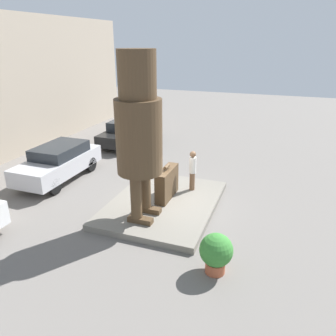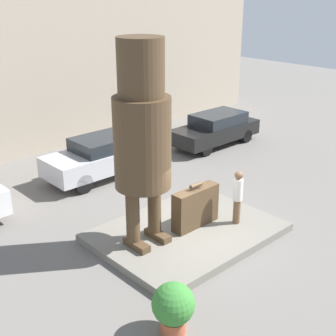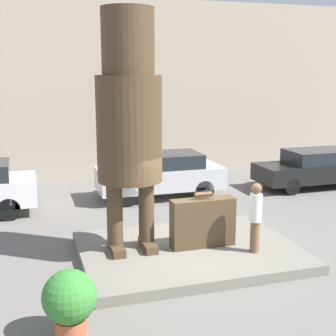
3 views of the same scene
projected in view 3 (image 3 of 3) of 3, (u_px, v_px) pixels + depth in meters
The scene contains 9 objects.
ground_plane at pixel (189, 256), 11.35m from camera, with size 60.00×60.00×0.00m, color slate.
pedestal at pixel (189, 252), 11.33m from camera, with size 5.16×3.86×0.24m.
building_backdrop at pixel (112, 89), 19.76m from camera, with size 28.00×0.60×7.37m.
statue_figure at pixel (129, 114), 10.55m from camera, with size 1.50×1.50×5.54m.
giant_suitcase at pixel (203, 222), 11.29m from camera, with size 1.57×0.41×1.36m.
tourist at pixel (256, 215), 10.84m from camera, with size 0.28×0.28×1.66m.
parked_car_silver at pixel (161, 174), 16.54m from camera, with size 4.40×1.81×1.58m.
parked_car_black at pixel (314, 168), 17.98m from camera, with size 4.44×1.73×1.46m.
planter_pot at pixel (70, 300), 7.81m from camera, with size 0.92×0.92×1.18m.
Camera 3 is at (-3.65, -10.05, 4.41)m, focal length 50.00 mm.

